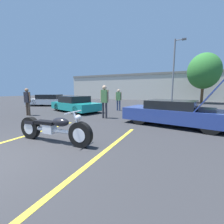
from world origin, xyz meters
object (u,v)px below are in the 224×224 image
at_px(parked_car_left_row, 51,100).
at_px(spectator_by_show_car, 27,99).
at_px(spectator_near_motorcycle, 119,98).
at_px(spectator_midground, 105,99).
at_px(tree_background, 204,71).
at_px(motorcycle, 53,129).
at_px(parked_car_right_row, 76,104).
at_px(light_pole, 174,69).
at_px(show_car_hood_open, 175,113).

relative_size(parked_car_left_row, spectator_by_show_car, 3.01).
xyz_separation_m(spectator_near_motorcycle, spectator_midground, (0.52, -3.37, 0.13)).
relative_size(tree_background, spectator_midground, 3.23).
relative_size(tree_background, motorcycle, 2.23).
height_order(spectator_near_motorcycle, spectator_midground, spectator_midground).
distance_m(parked_car_right_row, spectator_by_show_car, 3.18).
distance_m(parked_car_left_row, spectator_midground, 9.26).
height_order(tree_background, spectator_midground, tree_background).
bearing_deg(tree_background, parked_car_right_row, -127.66).
distance_m(tree_background, motorcycle, 19.33).
height_order(light_pole, spectator_near_motorcycle, light_pole).
distance_m(tree_background, spectator_midground, 15.47).
bearing_deg(show_car_hood_open, spectator_midground, -173.05).
distance_m(motorcycle, spectator_by_show_car, 6.13).
bearing_deg(spectator_by_show_car, tree_background, 53.54).
bearing_deg(spectator_near_motorcycle, light_pole, 65.43).
bearing_deg(motorcycle, light_pole, 79.01).
relative_size(tree_background, show_car_hood_open, 1.27).
relative_size(motorcycle, parked_car_left_row, 0.52).
bearing_deg(parked_car_right_row, spectator_by_show_car, -102.38).
xyz_separation_m(light_pole, tree_background, (3.20, 2.66, -0.11)).
bearing_deg(show_car_hood_open, parked_car_left_row, 171.36).
bearing_deg(motorcycle, spectator_by_show_car, 148.60).
relative_size(light_pole, parked_car_right_row, 1.62).
relative_size(light_pole, parked_car_left_row, 1.40).
relative_size(tree_background, parked_car_right_row, 1.35).
relative_size(parked_car_left_row, parked_car_right_row, 1.16).
bearing_deg(light_pole, spectator_near_motorcycle, -114.57).
distance_m(light_pole, spectator_near_motorcycle, 9.12).
bearing_deg(parked_car_left_row, spectator_near_motorcycle, -24.99).
xyz_separation_m(parked_car_right_row, spectator_near_motorcycle, (2.73, 1.83, 0.44)).
xyz_separation_m(light_pole, spectator_near_motorcycle, (-3.58, -7.84, -2.99)).
bearing_deg(parked_car_right_row, spectator_near_motorcycle, 51.95).
bearing_deg(show_car_hood_open, spectator_near_motorcycle, 150.26).
bearing_deg(motorcycle, spectator_midground, 94.51).
relative_size(spectator_near_motorcycle, spectator_midground, 0.90).
height_order(tree_background, show_car_hood_open, tree_background).
height_order(light_pole, parked_car_left_row, light_pole).
bearing_deg(parked_car_right_row, motorcycle, -39.32).
xyz_separation_m(motorcycle, spectator_by_show_car, (-5.28, 3.06, 0.59)).
height_order(parked_car_left_row, spectator_midground, spectator_midground).
height_order(tree_background, motorcycle, tree_background).
xyz_separation_m(tree_background, show_car_hood_open, (-2.55, -14.12, -3.29)).
bearing_deg(spectator_midground, parked_car_left_row, 154.32).
distance_m(tree_background, spectator_by_show_car, 18.92).
bearing_deg(motorcycle, parked_car_left_row, 135.49).
height_order(spectator_near_motorcycle, spectator_by_show_car, spectator_by_show_car).
bearing_deg(light_pole, show_car_hood_open, -86.76).
xyz_separation_m(tree_background, spectator_midground, (-6.27, -13.87, -2.75)).
xyz_separation_m(tree_background, spectator_near_motorcycle, (-6.78, -10.50, -2.88)).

